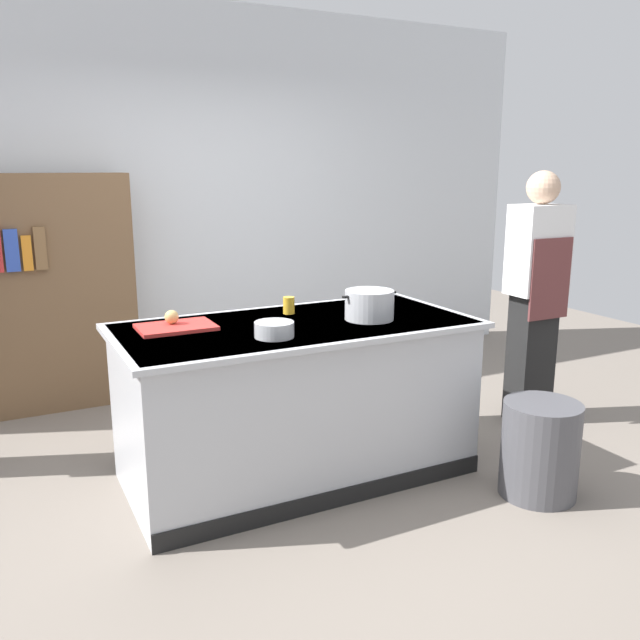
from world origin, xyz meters
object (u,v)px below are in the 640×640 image
Objects in this scene: onion at (172,317)px; bookshelf at (55,294)px; stock_pot at (369,305)px; mixing_bowl at (274,329)px; trash_bin at (540,449)px; person_chef at (536,292)px; sauce_pan at (374,298)px; juice_cup at (289,305)px.

onion is 0.04× the size of bookshelf.
bookshelf is at bearing 128.13° from stock_pot.
bookshelf reaches higher than mixing_bowl.
onion is 1.65m from bookshelf.
trash_bin is (1.29, -0.59, -0.68)m from mixing_bowl.
stock_pot is 1.70× the size of mixing_bowl.
mixing_bowl is 2.06m from person_chef.
sauce_pan is (0.23, 0.32, -0.04)m from stock_pot.
juice_cup reaches higher than onion.
mixing_bowl is at bearing -46.90° from onion.
trash_bin is 3.43m from bookshelf.
onion is at bearing -177.84° from juice_cup.
sauce_pan is at bearing -1.52° from juice_cup.
mixing_bowl is 0.39× the size of trash_bin.
sauce_pan reaches higher than trash_bin.
bookshelf is (-1.72, 1.57, -0.10)m from sauce_pan.
sauce_pan is 2.33m from bookshelf.
stock_pot is 2.42m from bookshelf.
stock_pot is at bearing 11.25° from mixing_bowl.
onion is 2.46m from person_chef.
sauce_pan is 2.50× the size of juice_cup.
sauce_pan is 0.48× the size of trash_bin.
person_chef is 1.01× the size of bookshelf.
stock_pot reaches higher than mixing_bowl.
onion is at bearing 148.77° from trash_bin.
bookshelf reaches higher than juice_cup.
bookshelf is at bearing 137.54° from sauce_pan.
onion is 0.37× the size of mixing_bowl.
person_chef is (1.75, -0.20, -0.04)m from juice_cup.
juice_cup is at bearing 133.36° from trash_bin.
person_chef is (1.17, -0.18, -0.03)m from sauce_pan.
juice_cup reaches higher than trash_bin.
juice_cup is at bearing 2.16° from onion.
onion is 0.14× the size of trash_bin.
juice_cup reaches higher than mixing_bowl.
stock_pot is 1.37× the size of sauce_pan.
person_chef is (0.75, 0.86, 0.65)m from trash_bin.
onion is at bearing -74.41° from bookshelf.
onion is 2.11m from trash_bin.
stock_pot is at bearing -16.60° from onion.
mixing_bowl is at bearing 155.35° from trash_bin.
onion is 0.22× the size of stock_pot.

